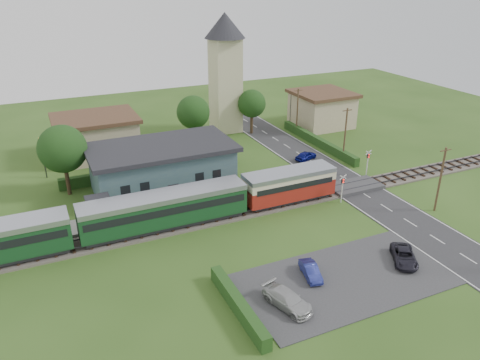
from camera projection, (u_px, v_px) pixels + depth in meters
name	position (u px, v px, depth m)	size (l,w,h in m)	color
ground	(287.00, 213.00, 48.38)	(120.00, 120.00, 0.00)	#2D4C19
railway_track	(278.00, 204.00, 49.99)	(76.00, 3.20, 0.49)	#4C443D
road	(365.00, 195.00, 52.17)	(6.00, 70.00, 0.05)	#28282B
car_park	(345.00, 279.00, 37.82)	(17.00, 9.00, 0.08)	#333335
crossing_deck	(354.00, 186.00, 53.75)	(6.20, 3.40, 0.45)	#333335
platform	(179.00, 208.00, 48.80)	(30.00, 3.00, 0.45)	gray
equipment_hut	(99.00, 210.00, 45.14)	(2.30, 2.30, 2.55)	beige
station_building	(162.00, 167.00, 52.61)	(16.00, 9.00, 5.30)	#385460
train	(132.00, 215.00, 43.25)	(43.20, 2.90, 3.40)	#232328
church_tower	(225.00, 64.00, 69.37)	(6.00, 6.00, 17.60)	beige
house_west	(97.00, 136.00, 62.30)	(10.80, 8.80, 5.50)	tan
house_east	(322.00, 109.00, 74.77)	(8.80, 8.80, 5.50)	tan
hedge_carpark	(239.00, 305.00, 33.98)	(0.80, 9.00, 1.20)	#193814
hedge_roadside	(318.00, 142.00, 66.82)	(0.80, 18.00, 1.20)	#193814
hedge_station	(153.00, 170.00, 57.19)	(22.00, 0.80, 1.30)	#193814
tree_a	(62.00, 149.00, 50.21)	(5.20, 5.20, 8.00)	#332316
tree_b	(193.00, 112.00, 64.68)	(4.60, 4.60, 7.34)	#332316
tree_c	(252.00, 104.00, 70.29)	(4.20, 4.20, 6.78)	#332316
utility_pole_b	(440.00, 179.00, 47.31)	(1.40, 0.22, 7.00)	#473321
utility_pole_c	(345.00, 133.00, 60.60)	(1.40, 0.22, 7.00)	#473321
utility_pole_d	(297.00, 111.00, 70.57)	(1.40, 0.22, 7.00)	#473321
crossing_signal_near	(343.00, 185.00, 49.60)	(0.84, 0.28, 3.28)	silver
crossing_signal_far	(368.00, 159.00, 56.32)	(0.84, 0.28, 3.28)	silver
streetlamp_west	(43.00, 154.00, 55.39)	(0.30, 0.30, 5.15)	#3F3F47
streetlamp_east	(291.00, 105.00, 75.65)	(0.30, 0.30, 5.15)	#3F3F47
car_on_road	(306.00, 156.00, 61.66)	(1.34, 3.34, 1.14)	navy
car_park_blue	(311.00, 271.00, 37.90)	(1.10, 3.16, 1.04)	navy
car_park_silver	(287.00, 300.00, 34.43)	(1.73, 4.26, 1.24)	#B4B4B4
car_park_dark	(404.00, 256.00, 39.84)	(1.82, 3.95, 1.10)	black
pedestrian_near	(256.00, 182.00, 52.11)	(0.63, 0.41, 1.71)	gray
pedestrian_far	(106.00, 215.00, 45.03)	(0.90, 0.70, 1.85)	gray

